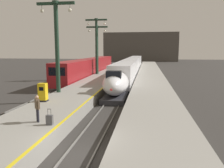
% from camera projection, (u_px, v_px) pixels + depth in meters
% --- Properties ---
extents(ground_plane, '(260.00, 260.00, 0.00)m').
position_uv_depth(ground_plane, '(78.00, 158.00, 11.80)').
color(ground_plane, '#33302D').
extents(platform_left, '(4.80, 110.00, 1.05)m').
position_uv_depth(platform_left, '(100.00, 82.00, 36.53)').
color(platform_left, gray).
rests_on(platform_left, ground).
extents(platform_right, '(4.80, 110.00, 1.05)m').
position_uv_depth(platform_right, '(151.00, 83.00, 35.32)').
color(platform_right, gray).
rests_on(platform_right, ground).
extents(platform_left_safety_stripe, '(0.20, 107.80, 0.01)m').
position_uv_depth(platform_left_safety_stripe, '(114.00, 79.00, 36.11)').
color(platform_left_safety_stripe, yellow).
rests_on(platform_left_safety_stripe, platform_left).
extents(rail_main_left, '(0.08, 110.00, 0.12)m').
position_uv_depth(rail_main_left, '(122.00, 82.00, 38.79)').
color(rail_main_left, slate).
rests_on(rail_main_left, ground).
extents(rail_main_right, '(0.08, 110.00, 0.12)m').
position_uv_depth(rail_main_right, '(131.00, 83.00, 38.57)').
color(rail_main_right, slate).
rests_on(rail_main_right, ground).
extents(rail_secondary_left, '(0.08, 110.00, 0.12)m').
position_uv_depth(rail_secondary_left, '(76.00, 81.00, 40.00)').
color(rail_secondary_left, slate).
rests_on(rail_secondary_left, ground).
extents(rail_secondary_right, '(0.08, 110.00, 0.12)m').
position_uv_depth(rail_secondary_right, '(84.00, 82.00, 39.78)').
color(rail_secondary_right, slate).
rests_on(rail_secondary_right, ground).
extents(highspeed_train_main, '(2.92, 56.91, 3.60)m').
position_uv_depth(highspeed_train_main, '(131.00, 67.00, 49.33)').
color(highspeed_train_main, silver).
rests_on(highspeed_train_main, ground).
extents(regional_train_adjacent, '(2.85, 36.60, 3.80)m').
position_uv_depth(regional_train_adjacent, '(91.00, 67.00, 47.30)').
color(regional_train_adjacent, maroon).
rests_on(regional_train_adjacent, ground).
extents(station_column_mid, '(4.00, 0.68, 9.38)m').
position_uv_depth(station_column_mid, '(57.00, 39.00, 23.63)').
color(station_column_mid, '#1E3828').
rests_on(station_column_mid, platform_left).
extents(station_column_far, '(4.00, 0.68, 8.92)m').
position_uv_depth(station_column_far, '(97.00, 45.00, 42.70)').
color(station_column_far, '#1E3828').
rests_on(station_column_far, platform_left).
extents(station_column_distant, '(4.00, 0.68, 10.14)m').
position_uv_depth(station_column_distant, '(96.00, 41.00, 42.06)').
color(station_column_distant, '#1E3828').
rests_on(station_column_distant, platform_left).
extents(passenger_near_edge, '(0.42, 0.44, 1.69)m').
position_uv_depth(passenger_near_edge, '(37.00, 106.00, 14.16)').
color(passenger_near_edge, '#23232D').
rests_on(passenger_near_edge, platform_left).
extents(rolling_suitcase, '(0.40, 0.22, 0.98)m').
position_uv_depth(rolling_suitcase, '(50.00, 120.00, 13.71)').
color(rolling_suitcase, '#4C4C51').
rests_on(rolling_suitcase, platform_left).
extents(ticket_machine_yellow, '(0.76, 0.62, 1.60)m').
position_uv_depth(ticket_machine_yellow, '(43.00, 93.00, 19.96)').
color(ticket_machine_yellow, yellow).
rests_on(ticket_machine_yellow, platform_left).
extents(terminus_back_wall, '(36.00, 2.00, 14.00)m').
position_uv_depth(terminus_back_wall, '(140.00, 47.00, 110.50)').
color(terminus_back_wall, '#4C4742').
rests_on(terminus_back_wall, ground).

